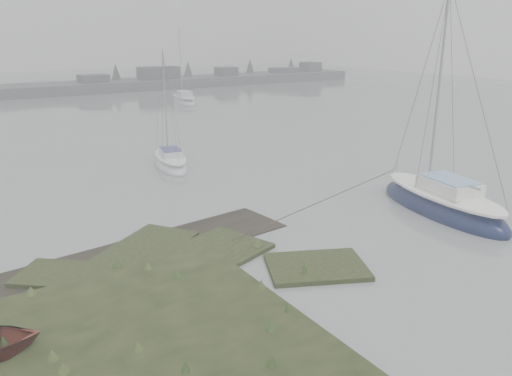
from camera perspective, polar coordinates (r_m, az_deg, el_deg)
name	(u,v)px	position (r m, az deg, el deg)	size (l,w,h in m)	color
ground	(81,134)	(45.00, -19.41, 5.82)	(160.00, 160.00, 0.00)	gray
far_shoreline	(196,80)	(83.95, -6.85, 12.14)	(60.00, 8.00, 4.15)	#4C4F51
sailboat_main	(442,204)	(25.46, 20.47, -1.76)	(3.99, 8.24, 11.15)	#0D1437
sailboat_white	(171,163)	(32.46, -9.74, 2.87)	(2.90, 5.76, 7.77)	silver
sailboat_far_b	(184,101)	(62.44, -8.20, 9.85)	(3.36, 7.07, 9.58)	silver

